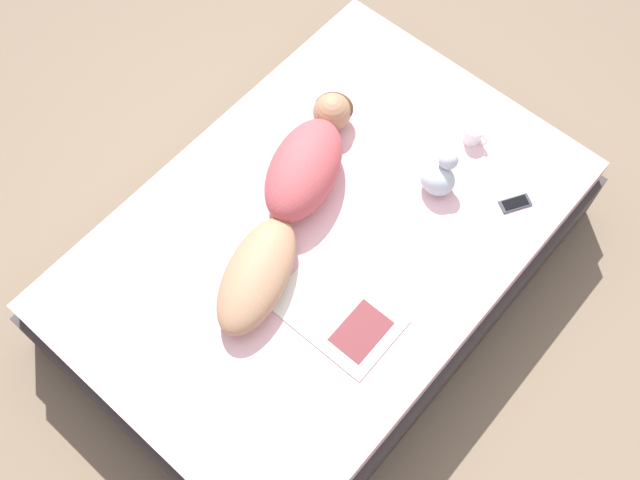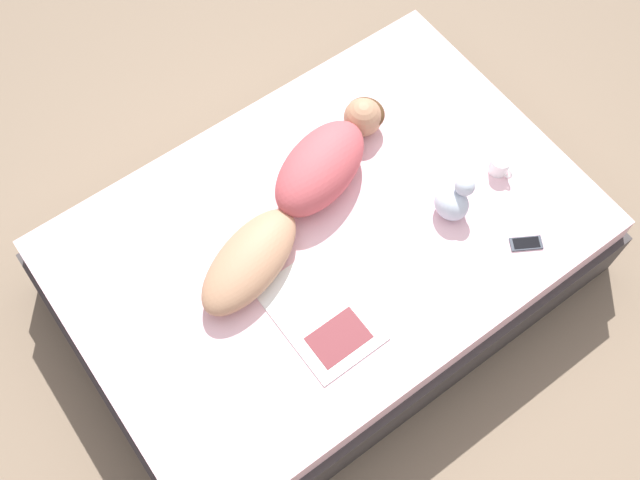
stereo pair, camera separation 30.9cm
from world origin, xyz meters
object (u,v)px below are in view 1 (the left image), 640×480
object	(u,v)px
coffee_mug	(473,134)
cell_phone	(515,203)
person	(292,196)
open_magazine	(338,314)

from	to	relation	value
coffee_mug	cell_phone	world-z (taller)	coffee_mug
person	cell_phone	world-z (taller)	person
open_magazine	cell_phone	xyz separation A→B (m)	(0.25, 0.89, 0.00)
person	coffee_mug	distance (m)	0.88
open_magazine	coffee_mug	distance (m)	1.04
person	open_magazine	world-z (taller)	person
cell_phone	coffee_mug	bearing A→B (deg)	-173.22
person	cell_phone	distance (m)	0.96
open_magazine	cell_phone	world-z (taller)	same
person	open_magazine	size ratio (longest dim) A/B	2.46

